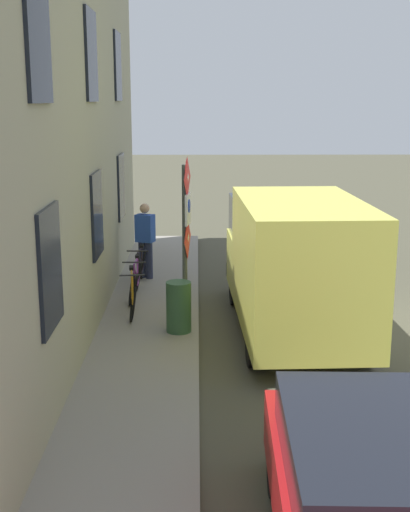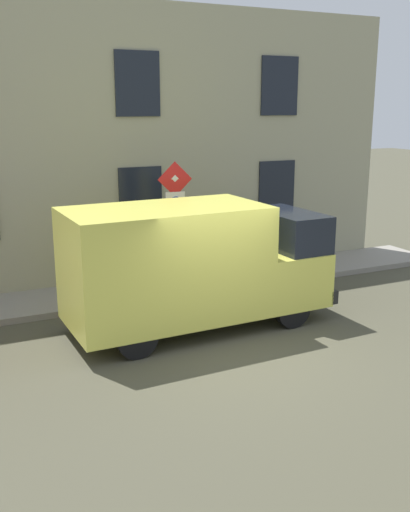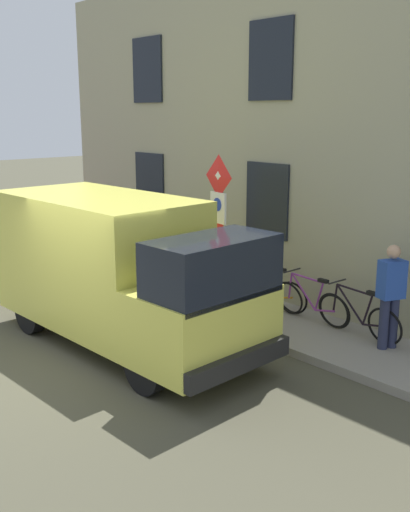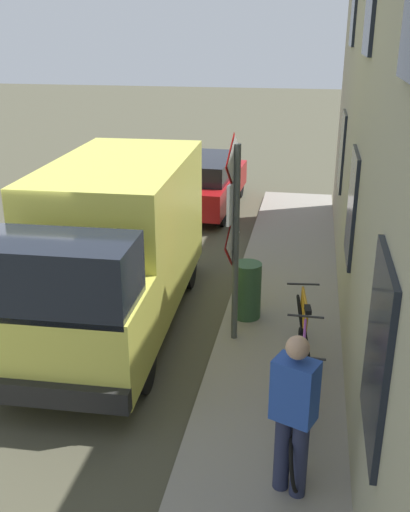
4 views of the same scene
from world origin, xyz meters
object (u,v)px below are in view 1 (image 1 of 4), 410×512
(parked_hatchback, at_px, (379,502))
(bicycle_purple, at_px, (137,281))
(litter_bin, at_px, (179,307))
(bicycle_orange, at_px, (132,295))
(sign_post_stacked, at_px, (187,221))
(pedestrian, at_px, (145,238))
(delivery_van, at_px, (294,261))
(bicycle_black, at_px, (141,269))

(parked_hatchback, distance_m, bicycle_purple, 8.67)
(bicycle_purple, bearing_deg, litter_bin, 24.48)
(bicycle_orange, xyz_separation_m, litter_bin, (-0.91, 1.04, 0.08))
(sign_post_stacked, relative_size, pedestrian, 1.68)
(sign_post_stacked, bearing_deg, parked_hatchback, 104.34)
(delivery_van, height_order, bicycle_black, delivery_van)
(sign_post_stacked, height_order, litter_bin, sign_post_stacked)
(sign_post_stacked, xyz_separation_m, bicycle_black, (1.06, -2.34, -1.47))
(sign_post_stacked, relative_size, delivery_van, 0.54)
(parked_hatchback, distance_m, bicycle_orange, 7.72)
(sign_post_stacked, bearing_deg, litter_bin, 78.29)
(bicycle_purple, relative_size, bicycle_orange, 1.00)
(parked_hatchback, distance_m, pedestrian, 10.21)
(sign_post_stacked, relative_size, parked_hatchback, 0.71)
(parked_hatchback, bearing_deg, bicycle_orange, -156.60)
(parked_hatchback, height_order, bicycle_purple, parked_hatchback)
(bicycle_black, height_order, pedestrian, pedestrian)
(delivery_van, bearing_deg, pedestrian, 39.07)
(bicycle_purple, height_order, pedestrian, pedestrian)
(bicycle_black, bearing_deg, pedestrian, 176.29)
(bicycle_black, distance_m, pedestrian, 0.84)
(delivery_van, bearing_deg, litter_bin, 97.13)
(delivery_van, distance_m, pedestrian, 4.44)
(parked_hatchback, distance_m, bicycle_black, 9.63)
(bicycle_purple, distance_m, bicycle_orange, 1.01)
(delivery_van, xyz_separation_m, litter_bin, (2.05, 0.33, -0.74))
(sign_post_stacked, height_order, delivery_van, sign_post_stacked)
(bicycle_black, xyz_separation_m, bicycle_orange, (-0.00, 2.02, 0.00))
(litter_bin, bearing_deg, parked_hatchback, 107.19)
(parked_hatchback, relative_size, pedestrian, 2.36)
(sign_post_stacked, distance_m, delivery_van, 2.05)
(sign_post_stacked, relative_size, bicycle_black, 1.69)
(parked_hatchback, height_order, litter_bin, parked_hatchback)
(delivery_van, relative_size, bicycle_orange, 3.14)
(bicycle_purple, bearing_deg, parked_hatchback, 19.39)
(bicycle_orange, bearing_deg, sign_post_stacked, 66.32)
(delivery_van, xyz_separation_m, bicycle_orange, (2.96, -0.71, -0.82))
(pedestrian, relative_size, litter_bin, 1.91)
(sign_post_stacked, distance_m, bicycle_purple, 2.25)
(bicycle_purple, bearing_deg, bicycle_black, -179.55)
(parked_hatchback, relative_size, bicycle_black, 2.37)
(sign_post_stacked, xyz_separation_m, delivery_van, (-1.91, 0.39, -0.65))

